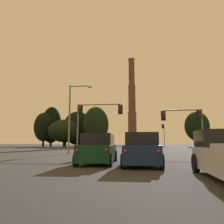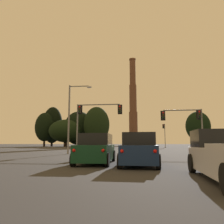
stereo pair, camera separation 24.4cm
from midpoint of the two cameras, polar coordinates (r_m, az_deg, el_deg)
The scene contains 14 objects.
suv_left_lane_second at distance 14.08m, azimuth -4.05°, elevation -9.63°, with size 2.18×4.94×1.86m.
suv_center_lane_second at distance 13.01m, azimuth 7.33°, elevation -9.71°, with size 2.25×4.96×1.86m.
hatchback_center_lane_front at distance 21.18m, azimuth 7.26°, elevation -9.71°, with size 2.01×4.15×1.44m.
traffic_light_overhead_right at distance 28.71m, azimuth 19.01°, elevation -1.88°, with size 5.15×0.50×5.47m.
traffic_light_overhead_left at distance 28.08m, azimuth -5.38°, elevation -0.83°, with size 5.98×0.50×6.28m.
traffic_light_far_right at distance 63.91m, azimuth 13.24°, elevation -5.14°, with size 0.78×0.50×6.71m.
street_lamp at distance 26.48m, azimuth -10.39°, elevation 0.22°, with size 2.85×0.36×8.25m.
smokestack at distance 121.13m, azimuth 5.21°, elevation 0.42°, with size 7.40×7.40×49.03m.
treeline_far_right at distance 91.18m, azimuth -15.62°, elevation -3.27°, with size 7.97×7.17×15.85m.
treeline_right_mid at distance 87.61m, azimuth -9.00°, elevation -4.19°, with size 11.77×10.59×13.81m.
treeline_center_right at distance 89.24m, azimuth -17.45°, elevation -3.74°, with size 7.65×6.88×13.16m.
treeline_left_mid at distance 85.50m, azimuth 21.23°, elevation -3.49°, with size 8.79×7.91×12.76m.
treeline_far_left at distance 85.00m, azimuth -12.30°, elevation -4.85°, with size 12.82×11.54×10.20m.
treeline_center_left at distance 81.25m, azimuth -4.36°, elevation -3.37°, with size 9.58×8.62×14.75m.
Camera 1 is at (-0.54, 0.38, 1.27)m, focal length 35.00 mm.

